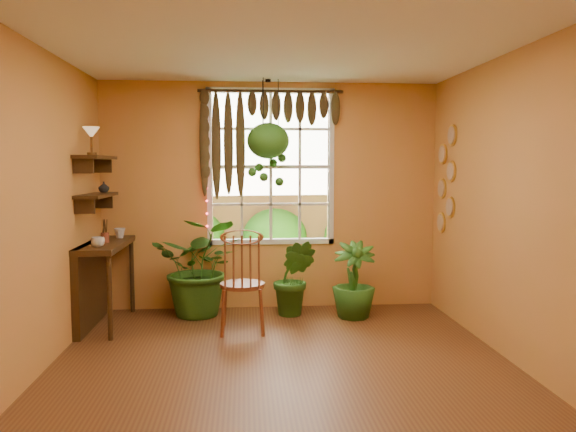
% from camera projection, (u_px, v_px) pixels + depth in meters
% --- Properties ---
extents(floor, '(4.50, 4.50, 0.00)m').
position_uv_depth(floor, '(284.00, 375.00, 4.61)').
color(floor, brown).
rests_on(floor, ground).
extents(ceiling, '(4.50, 4.50, 0.00)m').
position_uv_depth(ceiling, '(284.00, 38.00, 4.37)').
color(ceiling, white).
rests_on(ceiling, wall_back).
extents(wall_back, '(4.00, 0.00, 4.00)m').
position_uv_depth(wall_back, '(271.00, 196.00, 6.72)').
color(wall_back, '#CE8446').
rests_on(wall_back, floor).
extents(wall_left, '(0.00, 4.50, 4.50)m').
position_uv_depth(wall_left, '(26.00, 212.00, 4.33)').
color(wall_left, '#CE8446').
rests_on(wall_left, floor).
extents(wall_right, '(0.00, 4.50, 4.50)m').
position_uv_depth(wall_right, '(525.00, 209.00, 4.64)').
color(wall_right, '#CE8446').
rests_on(wall_right, floor).
extents(window, '(1.52, 0.10, 1.86)m').
position_uv_depth(window, '(271.00, 167.00, 6.72)').
color(window, silver).
rests_on(window, wall_back).
extents(valance_vine, '(1.70, 0.12, 1.10)m').
position_uv_depth(valance_vine, '(264.00, 117.00, 6.54)').
color(valance_vine, '#39250F').
rests_on(valance_vine, window).
extents(string_lights, '(0.03, 0.03, 1.54)m').
position_uv_depth(string_lights, '(206.00, 163.00, 6.57)').
color(string_lights, '#FF2633').
rests_on(string_lights, window).
extents(wall_plates, '(0.04, 0.32, 1.10)m').
position_uv_depth(wall_plates, '(446.00, 180.00, 6.40)').
color(wall_plates, beige).
rests_on(wall_plates, wall_right).
extents(counter_ledge, '(0.40, 1.20, 0.90)m').
position_uv_depth(counter_ledge, '(96.00, 275.00, 6.00)').
color(counter_ledge, '#39250F').
rests_on(counter_ledge, floor).
extents(shelf_lower, '(0.25, 0.90, 0.04)m').
position_uv_depth(shelf_lower, '(97.00, 195.00, 5.93)').
color(shelf_lower, '#39250F').
rests_on(shelf_lower, wall_left).
extents(shelf_upper, '(0.25, 0.90, 0.04)m').
position_uv_depth(shelf_upper, '(96.00, 157.00, 5.89)').
color(shelf_upper, '#39250F').
rests_on(shelf_upper, wall_left).
extents(backyard, '(14.00, 10.00, 12.00)m').
position_uv_depth(backyard, '(272.00, 187.00, 11.34)').
color(backyard, '#215317').
rests_on(backyard, ground).
extents(windsor_chair, '(0.47, 0.50, 1.24)m').
position_uv_depth(windsor_chair, '(243.00, 298.00, 5.77)').
color(windsor_chair, brown).
rests_on(windsor_chair, floor).
extents(potted_plant_left, '(1.11, 0.99, 1.14)m').
position_uv_depth(potted_plant_left, '(201.00, 266.00, 6.40)').
color(potted_plant_left, '#214E14').
rests_on(potted_plant_left, floor).
extents(potted_plant_mid, '(0.56, 0.50, 0.87)m').
position_uv_depth(potted_plant_mid, '(294.00, 278.00, 6.40)').
color(potted_plant_mid, '#214E14').
rests_on(potted_plant_mid, floor).
extents(potted_plant_right, '(0.53, 0.53, 0.86)m').
position_uv_depth(potted_plant_right, '(354.00, 280.00, 6.32)').
color(potted_plant_right, '#214E14').
rests_on(potted_plant_right, floor).
extents(hanging_basket, '(0.49, 0.49, 1.24)m').
position_uv_depth(hanging_basket, '(268.00, 144.00, 6.45)').
color(hanging_basket, black).
rests_on(hanging_basket, ceiling).
extents(cup_a, '(0.16, 0.16, 0.10)m').
position_uv_depth(cup_a, '(98.00, 242.00, 5.59)').
color(cup_a, silver).
rests_on(cup_a, counter_ledge).
extents(cup_b, '(0.14, 0.14, 0.11)m').
position_uv_depth(cup_b, '(120.00, 233.00, 6.31)').
color(cup_b, beige).
rests_on(cup_b, counter_ledge).
extents(brush_jar, '(0.09, 0.09, 0.31)m').
position_uv_depth(brush_jar, '(105.00, 231.00, 5.95)').
color(brush_jar, brown).
rests_on(brush_jar, counter_ledge).
extents(shelf_vase, '(0.15, 0.15, 0.12)m').
position_uv_depth(shelf_vase, '(104.00, 187.00, 6.21)').
color(shelf_vase, '#B2AD99').
rests_on(shelf_vase, shelf_lower).
extents(tiffany_lamp, '(0.17, 0.17, 0.29)m').
position_uv_depth(tiffany_lamp, '(91.00, 134.00, 5.67)').
color(tiffany_lamp, '#563718').
rests_on(tiffany_lamp, shelf_upper).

